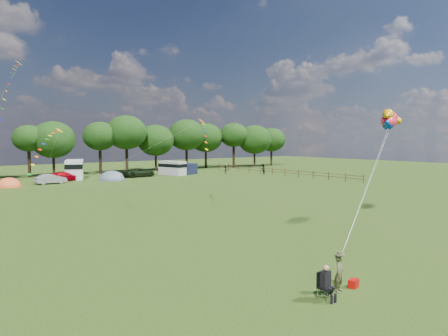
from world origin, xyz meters
TOP-DOWN VIEW (x-y plane):
  - ground_plane at (0.00, 0.00)m, footprint 180.00×180.00m
  - tree_line at (5.30, 54.99)m, footprint 102.98×10.98m
  - fence at (32.00, 34.50)m, footprint 0.12×33.12m
  - car_b at (-2.30, 43.46)m, footprint 3.93×1.76m
  - car_c at (0.31, 46.08)m, footprint 4.99×3.45m
  - car_d at (12.06, 45.88)m, footprint 5.57×2.90m
  - campervan_c at (2.67, 48.55)m, footprint 4.48×6.43m
  - campervan_d at (18.12, 45.65)m, footprint 3.12×5.13m
  - tent_orange at (-7.62, 42.84)m, footprint 3.07×3.36m
  - tent_greyblue at (6.28, 43.14)m, footprint 3.82×4.18m
  - awning_navy at (20.79, 45.34)m, footprint 3.62×3.28m
  - kite_flyer at (-5.44, -6.65)m, footprint 0.65×0.54m
  - camp_chair at (-6.60, -6.87)m, footprint 0.60×0.60m
  - kite_bag at (-4.52, -6.68)m, footprint 0.56×0.45m
  - fish_kite at (10.43, 1.10)m, footprint 3.61×2.37m
  - streamer_kite_a at (-10.66, 24.95)m, footprint 3.25×5.62m
  - streamer_kite_b at (-8.81, 21.18)m, footprint 4.24×4.66m
  - streamer_kite_c at (2.82, 14.63)m, footprint 3.21×4.99m
  - walker_a at (31.51, 37.80)m, footprint 0.93×0.69m
  - walker_b at (26.35, 41.70)m, footprint 1.04×0.86m

SIDE VIEW (x-z plane):
  - ground_plane at x=0.00m, z-range 0.00..0.00m
  - tent_greyblue at x=6.28m, z-range -1.40..1.44m
  - tent_orange at x=-7.62m, z-range -1.18..1.22m
  - kite_bag at x=-4.52m, z-range 0.00..0.34m
  - car_b at x=-2.30m, z-range 0.00..1.35m
  - car_c at x=0.31m, z-range 0.00..1.38m
  - fence at x=32.00m, z-range 0.10..1.30m
  - car_d at x=12.06m, z-range 0.00..1.47m
  - walker_b at x=26.35m, z-range 0.00..1.47m
  - kite_flyer at x=-5.44m, z-range 0.00..1.52m
  - camp_chair at x=-6.60m, z-range 0.13..1.51m
  - walker_a at x=31.51m, z-range 0.00..1.72m
  - awning_navy at x=20.79m, z-range 0.00..1.86m
  - campervan_d at x=18.12m, z-range 0.09..2.43m
  - campervan_c at x=2.67m, z-range 0.11..3.01m
  - streamer_kite_b at x=-8.81m, z-range 3.92..7.70m
  - tree_line at x=5.30m, z-range 1.21..11.48m
  - streamer_kite_c at x=2.82m, z-range 5.65..8.46m
  - fish_kite at x=10.43m, z-range 6.64..8.55m
  - streamer_kite_a at x=-10.66m, z-range 8.49..14.26m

